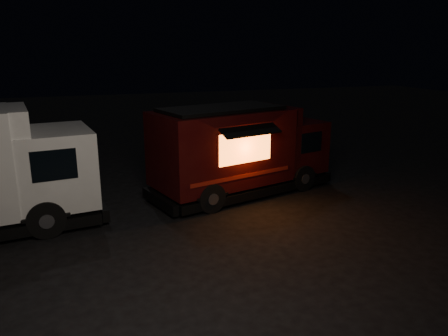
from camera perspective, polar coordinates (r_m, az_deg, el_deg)
ground at (r=11.23m, az=-6.32°, el=-10.71°), size 80.00×80.00×0.00m
red_truck at (r=15.12m, az=2.42°, el=2.42°), size 7.00×4.05×3.07m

